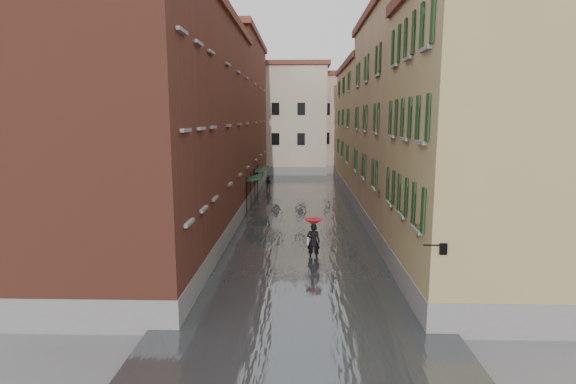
# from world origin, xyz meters

# --- Properties ---
(ground) EXTENTS (120.00, 120.00, 0.00)m
(ground) POSITION_xyz_m (0.00, 0.00, 0.00)
(ground) COLOR slate
(ground) RESTS_ON ground
(floodwater) EXTENTS (10.00, 60.00, 0.20)m
(floodwater) POSITION_xyz_m (0.00, 13.00, 0.10)
(floodwater) COLOR #4B5053
(floodwater) RESTS_ON ground
(building_left_near) EXTENTS (6.00, 8.00, 13.00)m
(building_left_near) POSITION_xyz_m (-7.00, -2.00, 6.50)
(building_left_near) COLOR brown
(building_left_near) RESTS_ON ground
(building_left_mid) EXTENTS (6.00, 14.00, 12.50)m
(building_left_mid) POSITION_xyz_m (-7.00, 9.00, 6.25)
(building_left_mid) COLOR #5A241C
(building_left_mid) RESTS_ON ground
(building_left_far) EXTENTS (6.00, 16.00, 14.00)m
(building_left_far) POSITION_xyz_m (-7.00, 24.00, 7.00)
(building_left_far) COLOR brown
(building_left_far) RESTS_ON ground
(building_right_near) EXTENTS (6.00, 8.00, 11.50)m
(building_right_near) POSITION_xyz_m (7.00, -2.00, 5.75)
(building_right_near) COLOR #A38754
(building_right_near) RESTS_ON ground
(building_right_mid) EXTENTS (6.00, 14.00, 13.00)m
(building_right_mid) POSITION_xyz_m (7.00, 9.00, 6.50)
(building_right_mid) COLOR tan
(building_right_mid) RESTS_ON ground
(building_right_far) EXTENTS (6.00, 16.00, 11.50)m
(building_right_far) POSITION_xyz_m (7.00, 24.00, 5.75)
(building_right_far) COLOR #A38754
(building_right_far) RESTS_ON ground
(building_end_cream) EXTENTS (12.00, 9.00, 13.00)m
(building_end_cream) POSITION_xyz_m (-3.00, 38.00, 6.50)
(building_end_cream) COLOR beige
(building_end_cream) RESTS_ON ground
(building_end_pink) EXTENTS (10.00, 9.00, 12.00)m
(building_end_pink) POSITION_xyz_m (6.00, 40.00, 6.00)
(building_end_pink) COLOR tan
(building_end_pink) RESTS_ON ground
(awning_near) EXTENTS (1.09, 3.00, 2.80)m
(awning_near) POSITION_xyz_m (-3.49, 13.72, 2.47)
(awning_near) COLOR #16321C
(awning_near) RESTS_ON ground
(awning_far) EXTENTS (1.09, 3.19, 2.80)m
(awning_far) POSITION_xyz_m (-3.48, 19.19, 2.47)
(awning_far) COLOR #16321C
(awning_far) RESTS_ON ground
(wall_lantern) EXTENTS (0.71, 0.22, 0.35)m
(wall_lantern) POSITION_xyz_m (4.33, -6.00, 3.01)
(wall_lantern) COLOR black
(wall_lantern) RESTS_ON ground
(window_planters) EXTENTS (0.59, 8.51, 0.84)m
(window_planters) POSITION_xyz_m (4.12, -0.79, 3.51)
(window_planters) COLOR brown
(window_planters) RESTS_ON ground
(pedestrian_main) EXTENTS (0.92, 0.92, 2.06)m
(pedestrian_main) POSITION_xyz_m (0.59, 2.04, 1.22)
(pedestrian_main) COLOR black
(pedestrian_main) RESTS_ON ground
(pedestrian_far) EXTENTS (0.91, 0.82, 1.55)m
(pedestrian_far) POSITION_xyz_m (-3.08, 22.21, 0.77)
(pedestrian_far) COLOR black
(pedestrian_far) RESTS_ON ground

